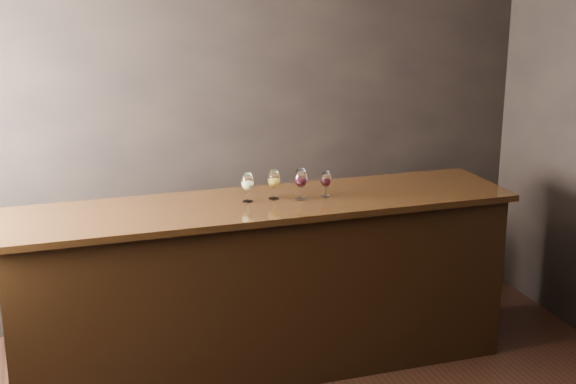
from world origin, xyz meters
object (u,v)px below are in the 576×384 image
object	(u,v)px
back_bar_shelf	(197,271)
glass_red_b	(326,180)
glass_white	(247,183)
bar_counter	(262,289)
glass_red_a	(301,179)
glass_amber	(274,180)

from	to	relation	value
back_bar_shelf	glass_red_b	bearing A→B (deg)	-48.48
glass_white	glass_red_b	world-z (taller)	glass_white
bar_counter	glass_red_a	world-z (taller)	glass_red_a
back_bar_shelf	glass_amber	distance (m)	1.23
back_bar_shelf	glass_white	world-z (taller)	glass_white
bar_counter	glass_red_b	bearing A→B (deg)	-2.02
glass_amber	glass_red_b	xyz separation A→B (m)	(0.35, -0.05, -0.02)
bar_counter	glass_white	distance (m)	0.75
glass_red_a	glass_red_b	xyz separation A→B (m)	(0.18, 0.01, -0.02)
glass_red_a	bar_counter	bearing A→B (deg)	174.27
glass_white	bar_counter	bearing A→B (deg)	-21.23
bar_counter	back_bar_shelf	size ratio (longest dim) A/B	1.35
glass_white	glass_red_a	xyz separation A→B (m)	(0.35, -0.06, 0.01)
bar_counter	glass_red_a	xyz separation A→B (m)	(0.26, -0.03, 0.75)
bar_counter	glass_white	size ratio (longest dim) A/B	17.15
glass_white	back_bar_shelf	bearing A→B (deg)	104.62
back_bar_shelf	glass_white	bearing A→B (deg)	-75.38
back_bar_shelf	glass_red_b	world-z (taller)	glass_red_b
bar_counter	glass_red_a	distance (m)	0.80
bar_counter	glass_amber	bearing A→B (deg)	21.19
glass_amber	glass_red_b	world-z (taller)	glass_amber
bar_counter	back_bar_shelf	world-z (taller)	bar_counter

